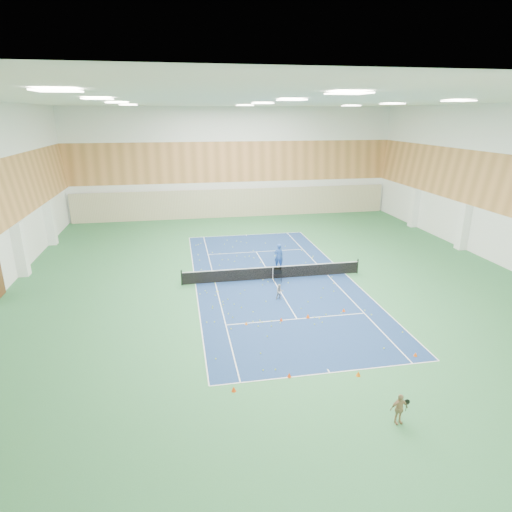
{
  "coord_description": "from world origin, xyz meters",
  "views": [
    {
      "loc": [
        -6.36,
        -27.75,
        11.2
      ],
      "look_at": [
        -1.32,
        -0.58,
        2.0
      ],
      "focal_mm": 30.0,
      "sensor_mm": 36.0,
      "label": 1
    }
  ],
  "objects_px": {
    "tennis_net": "(273,272)",
    "ball_cart": "(278,275)",
    "child_court": "(280,292)",
    "child_apron": "(399,409)",
    "coach": "(279,256)"
  },
  "relations": [
    {
      "from": "child_apron",
      "to": "ball_cart",
      "type": "relative_size",
      "value": 1.25
    },
    {
      "from": "child_apron",
      "to": "child_court",
      "type": "bearing_deg",
      "value": 94.64
    },
    {
      "from": "tennis_net",
      "to": "child_court",
      "type": "distance_m",
      "value": 3.5
    },
    {
      "from": "tennis_net",
      "to": "ball_cart",
      "type": "xyz_separation_m",
      "value": [
        0.22,
        -0.6,
        -0.05
      ]
    },
    {
      "from": "child_apron",
      "to": "ball_cart",
      "type": "xyz_separation_m",
      "value": [
        -1.19,
        14.89,
        -0.13
      ]
    },
    {
      "from": "coach",
      "to": "ball_cart",
      "type": "height_order",
      "value": "coach"
    },
    {
      "from": "child_court",
      "to": "ball_cart",
      "type": "height_order",
      "value": "ball_cart"
    },
    {
      "from": "tennis_net",
      "to": "ball_cart",
      "type": "bearing_deg",
      "value": -69.59
    },
    {
      "from": "tennis_net",
      "to": "child_court",
      "type": "xyz_separation_m",
      "value": [
        -0.33,
        -3.49,
        -0.05
      ]
    },
    {
      "from": "tennis_net",
      "to": "child_apron",
      "type": "height_order",
      "value": "child_apron"
    },
    {
      "from": "child_court",
      "to": "child_apron",
      "type": "xyz_separation_m",
      "value": [
        1.75,
        -12.0,
        0.13
      ]
    },
    {
      "from": "coach",
      "to": "ball_cart",
      "type": "xyz_separation_m",
      "value": [
        -0.71,
        -2.76,
        -0.46
      ]
    },
    {
      "from": "tennis_net",
      "to": "coach",
      "type": "distance_m",
      "value": 2.39
    },
    {
      "from": "child_apron",
      "to": "ball_cart",
      "type": "bearing_deg",
      "value": 90.93
    },
    {
      "from": "child_court",
      "to": "child_apron",
      "type": "height_order",
      "value": "child_apron"
    }
  ]
}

